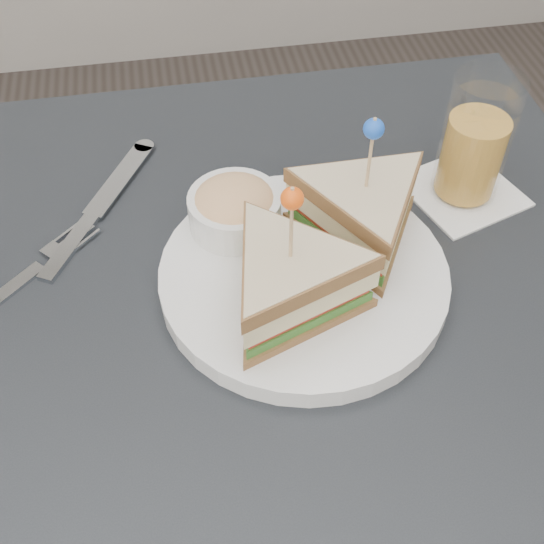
{
  "coord_description": "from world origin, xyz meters",
  "views": [
    {
      "loc": [
        -0.06,
        -0.39,
        1.25
      ],
      "look_at": [
        0.01,
        0.01,
        0.8
      ],
      "focal_mm": 45.0,
      "sensor_mm": 36.0,
      "label": 1
    }
  ],
  "objects": [
    {
      "name": "table",
      "position": [
        0.0,
        0.0,
        0.67
      ],
      "size": [
        0.8,
        0.8,
        0.75
      ],
      "color": "black",
      "rests_on": "ground"
    },
    {
      "name": "plate_meal",
      "position": [
        0.05,
        0.04,
        0.79
      ],
      "size": [
        0.33,
        0.32,
        0.16
      ],
      "rotation": [
        0.0,
        0.0,
        -0.17
      ],
      "color": "white",
      "rests_on": "table"
    },
    {
      "name": "cutlery_fork",
      "position": [
        -0.22,
        0.09,
        0.75
      ],
      "size": [
        0.16,
        0.15,
        0.01
      ],
      "rotation": [
        0.0,
        0.0,
        -0.81
      ],
      "color": "silver",
      "rests_on": "table"
    },
    {
      "name": "cutlery_knife",
      "position": [
        -0.15,
        0.17,
        0.75
      ],
      "size": [
        0.13,
        0.21,
        0.01
      ],
      "rotation": [
        0.0,
        0.0,
        -0.51
      ],
      "color": "#B3B9BF",
      "rests_on": "table"
    },
    {
      "name": "drink_set",
      "position": [
        0.25,
        0.13,
        0.81
      ],
      "size": [
        0.14,
        0.14,
        0.14
      ],
      "rotation": [
        0.0,
        0.0,
        0.32
      ],
      "color": "white",
      "rests_on": "table"
    }
  ]
}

